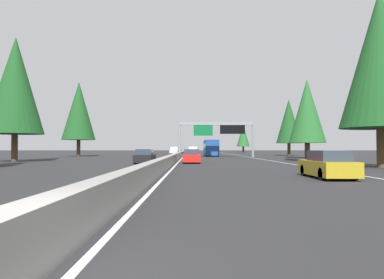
% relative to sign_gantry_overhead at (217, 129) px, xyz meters
% --- Properties ---
extents(ground_plane, '(320.00, 320.00, 0.00)m').
position_rel_sign_gantry_overhead_xyz_m(ground_plane, '(5.65, 6.04, -4.74)').
color(ground_plane, '#262628').
extents(median_barrier, '(180.00, 0.56, 0.90)m').
position_rel_sign_gantry_overhead_xyz_m(median_barrier, '(25.65, 6.34, -4.29)').
color(median_barrier, gray).
rests_on(median_barrier, ground).
extents(shoulder_stripe_right, '(160.00, 0.16, 0.01)m').
position_rel_sign_gantry_overhead_xyz_m(shoulder_stripe_right, '(15.65, -5.48, -4.73)').
color(shoulder_stripe_right, silver).
rests_on(shoulder_stripe_right, ground).
extents(shoulder_stripe_median, '(160.00, 0.16, 0.01)m').
position_rel_sign_gantry_overhead_xyz_m(shoulder_stripe_median, '(15.65, 5.79, -4.73)').
color(shoulder_stripe_median, silver).
rests_on(shoulder_stripe_median, ground).
extents(sign_gantry_overhead, '(0.50, 12.68, 5.95)m').
position_rel_sign_gantry_overhead_xyz_m(sign_gantry_overhead, '(0.00, 0.00, 0.00)').
color(sign_gantry_overhead, gray).
rests_on(sign_gantry_overhead, ground).
extents(sedan_near_right, '(4.40, 1.80, 1.47)m').
position_rel_sign_gantry_overhead_xyz_m(sedan_near_right, '(-39.94, -2.95, -4.05)').
color(sedan_near_right, '#AD931E').
rests_on(sedan_near_right, ground).
extents(sedan_distant_b, '(4.40, 1.80, 1.47)m').
position_rel_sign_gantry_overhead_xyz_m(sedan_distant_b, '(-21.72, 4.31, -4.05)').
color(sedan_distant_b, red).
rests_on(sedan_distant_b, ground).
extents(pickup_distant_a, '(5.60, 2.00, 1.86)m').
position_rel_sign_gantry_overhead_xyz_m(pickup_distant_a, '(17.58, 4.07, -3.82)').
color(pickup_distant_a, white).
rests_on(pickup_distant_a, ground).
extents(box_truck_mid_left, '(8.50, 2.40, 2.95)m').
position_rel_sign_gantry_overhead_xyz_m(box_truck_mid_left, '(67.12, -2.78, -3.12)').
color(box_truck_mid_left, gold).
rests_on(box_truck_mid_left, ground).
extents(bus_near_center, '(11.50, 2.55, 3.10)m').
position_rel_sign_gantry_overhead_xyz_m(bus_near_center, '(9.93, 0.58, -3.02)').
color(bus_near_center, '#1E4793').
rests_on(bus_near_center, ground).
extents(oncoming_near, '(5.60, 2.00, 1.86)m').
position_rel_sign_gantry_overhead_xyz_m(oncoming_near, '(28.54, 8.78, -3.82)').
color(oncoming_near, silver).
rests_on(oncoming_near, ground).
extents(oncoming_far, '(4.40, 1.80, 1.47)m').
position_rel_sign_gantry_overhead_xyz_m(oncoming_far, '(-22.72, 9.11, -4.05)').
color(oncoming_far, black).
rests_on(oncoming_far, ground).
extents(conifer_right_foreground, '(6.44, 6.44, 14.63)m').
position_rel_sign_gantry_overhead_xyz_m(conifer_right_foreground, '(-30.23, -11.13, 4.17)').
color(conifer_right_foreground, '#4C3823').
rests_on(conifer_right_foreground, ground).
extents(conifer_right_near, '(4.44, 4.44, 10.09)m').
position_rel_sign_gantry_overhead_xyz_m(conifer_right_near, '(-15.79, -9.91, 1.39)').
color(conifer_right_near, '#4C3823').
rests_on(conifer_right_near, ground).
extents(conifer_right_mid, '(5.17, 5.17, 11.74)m').
position_rel_sign_gantry_overhead_xyz_m(conifer_right_mid, '(-4.26, -13.65, 2.40)').
color(conifer_right_mid, '#4C3823').
rests_on(conifer_right_mid, ground).
extents(conifer_right_far, '(5.14, 5.14, 11.68)m').
position_rel_sign_gantry_overhead_xyz_m(conifer_right_far, '(13.08, -15.71, 2.37)').
color(conifer_right_far, '#4C3823').
rests_on(conifer_right_far, ground).
extents(conifer_right_distant, '(4.04, 4.04, 9.19)m').
position_rel_sign_gantry_overhead_xyz_m(conifer_right_distant, '(50.28, -11.76, 0.84)').
color(conifer_right_distant, '#4C3823').
rests_on(conifer_right_distant, ground).
extents(conifer_left_near, '(6.48, 6.48, 14.72)m').
position_rel_sign_gantry_overhead_xyz_m(conifer_left_near, '(-17.85, 25.05, 4.22)').
color(conifer_left_near, '#4C3823').
rests_on(conifer_left_near, ground).
extents(conifer_left_mid, '(6.28, 6.28, 14.26)m').
position_rel_sign_gantry_overhead_xyz_m(conifer_left_mid, '(7.69, 25.93, 3.94)').
color(conifer_left_mid, '#4C3823').
rests_on(conifer_left_mid, ground).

